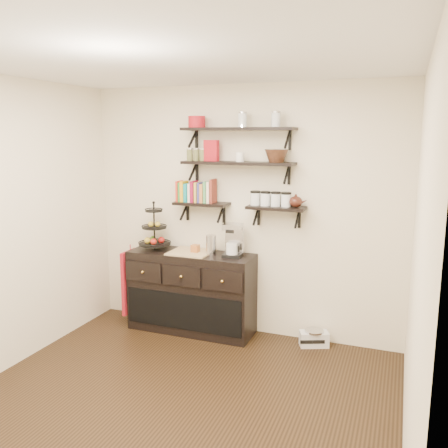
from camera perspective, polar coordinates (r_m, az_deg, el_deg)
floor at (r=4.10m, az=-6.55°, el=-21.36°), size 3.50×3.50×0.00m
ceiling at (r=3.52m, az=-7.52°, el=19.20°), size 3.50×3.50×0.02m
back_wall at (r=5.16m, az=2.13°, el=1.47°), size 3.50×0.02×2.70m
right_wall at (r=3.18m, az=22.23°, el=-5.11°), size 0.02×3.50×2.70m
shelf_top at (r=4.97m, az=1.70°, el=11.33°), size 1.20×0.27×0.23m
shelf_mid at (r=4.98m, az=1.68°, el=7.30°), size 1.20×0.27×0.23m
shelf_low_left at (r=5.19m, az=-2.69°, el=2.39°), size 0.60×0.25×0.23m
shelf_low_right at (r=4.92m, az=6.32°, el=1.88°), size 0.60×0.25×0.23m
cookbooks at (r=5.19m, az=-3.24°, el=3.92°), size 0.43×0.15×0.26m
glass_canisters at (r=4.92m, az=5.61°, el=2.92°), size 0.43×0.10×0.13m
sideboard at (r=5.35m, az=-3.93°, el=-8.13°), size 1.40×0.50×0.92m
fruit_stand at (r=5.38m, az=-8.32°, el=-1.16°), size 0.36×0.36×0.52m
candle at (r=5.19m, az=-3.47°, el=-2.93°), size 0.08×0.08×0.08m
coffee_maker at (r=5.02m, az=1.14°, el=-2.02°), size 0.21×0.20×0.36m
thermal_carafe at (r=5.08m, az=-1.56°, el=-2.58°), size 0.11×0.11×0.22m
apron at (r=5.58m, az=-11.24°, el=-6.79°), size 0.04×0.31×0.73m
radio at (r=5.17m, az=10.77°, el=-13.34°), size 0.33×0.26×0.18m
recipe_box at (r=5.08m, az=-1.53°, el=8.82°), size 0.17×0.08×0.22m
walnut_bowl at (r=4.85m, az=6.32°, el=8.14°), size 0.24×0.24×0.13m
ramekins at (r=4.96m, az=1.94°, el=8.06°), size 0.09×0.09×0.10m
teapot at (r=4.86m, az=8.63°, el=2.78°), size 0.21×0.17×0.14m
red_pot at (r=5.14m, az=-3.29°, el=12.17°), size 0.18×0.18×0.12m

